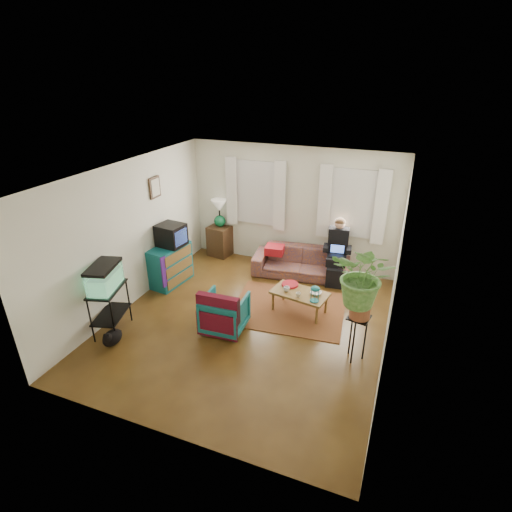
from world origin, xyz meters
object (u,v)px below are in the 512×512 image
at_px(side_table, 221,240).
at_px(aquarium_stand, 111,310).
at_px(coffee_table, 299,302).
at_px(plant_stand, 356,338).
at_px(dresser, 170,265).
at_px(armchair, 225,311).
at_px(sofa, 301,258).

bearing_deg(side_table, aquarium_stand, -95.90).
bearing_deg(coffee_table, plant_stand, -29.47).
bearing_deg(dresser, side_table, 85.25).
height_order(dresser, plant_stand, dresser).
bearing_deg(plant_stand, side_table, 142.98).
xyz_separation_m(side_table, aquarium_stand, (-0.35, -3.39, 0.05)).
distance_m(aquarium_stand, armchair, 1.86).
bearing_deg(coffee_table, armchair, -126.52).
bearing_deg(coffee_table, aquarium_stand, -138.05).
bearing_deg(aquarium_stand, armchair, 7.34).
bearing_deg(armchair, plant_stand, 177.68).
bearing_deg(dresser, sofa, 35.83).
xyz_separation_m(side_table, coffee_table, (2.38, -1.71, -0.15)).
xyz_separation_m(side_table, armchair, (1.36, -2.66, -0.00)).
bearing_deg(dresser, aquarium_stand, -83.12).
height_order(aquarium_stand, coffee_table, aquarium_stand).
height_order(side_table, dresser, dresser).
relative_size(sofa, plant_stand, 2.65).
xyz_separation_m(dresser, armchair, (1.70, -1.05, -0.05)).
height_order(dresser, aquarium_stand, aquarium_stand).
xyz_separation_m(aquarium_stand, armchair, (1.71, 0.73, -0.06)).
xyz_separation_m(sofa, coffee_table, (0.36, -1.39, -0.19)).
relative_size(armchair, coffee_table, 0.72).
relative_size(side_table, dresser, 0.78).
bearing_deg(plant_stand, aquarium_stand, -169.09).
distance_m(sofa, coffee_table, 1.45).
relative_size(dresser, aquarium_stand, 1.11).
distance_m(side_table, dresser, 1.64).
distance_m(aquarium_stand, coffee_table, 3.21).
height_order(side_table, coffee_table, side_table).
distance_m(dresser, coffee_table, 2.73).
height_order(sofa, coffee_table, sofa).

